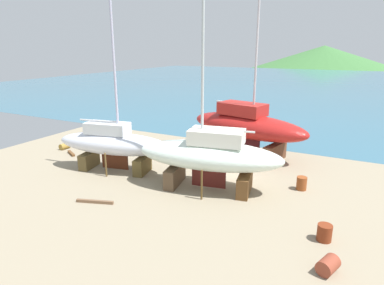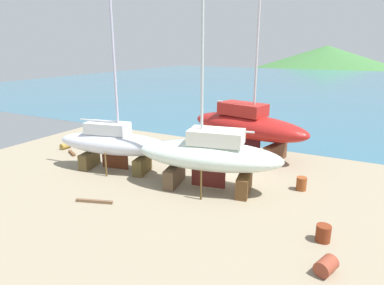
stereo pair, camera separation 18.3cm
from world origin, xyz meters
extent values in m
plane|color=gray|center=(0.00, -2.75, 0.00)|extent=(40.42, 40.42, 0.00)
cube|color=#376982|center=(0.00, 67.01, 0.00)|extent=(155.39, 119.30, 0.01)
cone|color=#40763B|center=(-13.07, 174.31, 0.00)|extent=(124.06, 124.06, 19.80)
cube|color=brown|center=(-5.58, -2.74, 0.58)|extent=(1.06, 1.99, 1.16)
cube|color=brown|center=(-9.84, -3.60, 0.58)|extent=(1.06, 1.99, 1.16)
cylinder|color=brown|center=(-7.96, -1.90, 0.86)|extent=(0.12, 0.12, 1.72)
cylinder|color=brown|center=(-7.45, -4.44, 0.86)|extent=(0.12, 0.12, 1.72)
ellipsoid|color=silver|center=(-7.71, -3.17, 2.04)|extent=(8.99, 4.04, 1.60)
cube|color=#4B2010|center=(-7.71, -3.17, 0.68)|extent=(2.06, 0.49, 1.12)
cube|color=silver|center=(-8.13, -3.26, 3.17)|extent=(3.35, 2.01, 0.80)
cylinder|color=#B7B5CF|center=(-7.28, -3.08, 7.83)|extent=(0.17, 0.17, 10.12)
cylinder|color=silver|center=(-8.77, -3.39, 3.67)|extent=(3.01, 0.72, 0.12)
cube|color=brown|center=(2.20, 4.36, 0.68)|extent=(1.32, 2.85, 1.35)
cube|color=brown|center=(-2.95, 5.58, 0.68)|extent=(1.32, 2.85, 1.35)
cylinder|color=brown|center=(0.06, 6.82, 1.02)|extent=(0.12, 0.12, 2.04)
cylinder|color=brown|center=(-0.81, 3.13, 1.02)|extent=(0.12, 0.12, 2.04)
ellipsoid|color=#AB1D1A|center=(-0.37, 4.97, 2.43)|extent=(11.10, 5.80, 1.97)
cube|color=#51171C|center=(-0.37, 4.97, 0.76)|extent=(2.49, 0.66, 1.38)
cube|color=red|center=(-0.89, 5.10, 3.81)|extent=(4.19, 2.89, 0.98)
cylinder|color=silver|center=(0.14, 4.85, 9.88)|extent=(0.18, 0.18, 13.11)
cylinder|color=silver|center=(-1.66, 5.28, 4.22)|extent=(3.64, 0.98, 0.13)
cube|color=brown|center=(-2.51, -3.39, 0.62)|extent=(1.14, 2.57, 1.25)
cube|color=brown|center=(2.03, -2.56, 0.62)|extent=(1.14, 2.57, 1.25)
cylinder|color=brown|center=(0.07, -4.66, 0.93)|extent=(0.12, 0.12, 1.87)
cylinder|color=brown|center=(-0.54, -1.29, 0.93)|extent=(0.12, 0.12, 1.87)
ellipsoid|color=white|center=(-0.24, -2.97, 2.23)|extent=(9.63, 4.72, 1.78)
cube|color=#561B16|center=(-0.24, -2.97, 0.71)|extent=(2.19, 0.48, 1.24)
cube|color=white|center=(0.22, -2.89, 3.47)|extent=(3.60, 2.43, 0.89)
cylinder|color=#B6BFC0|center=(-0.69, -3.06, 8.60)|extent=(0.17, 0.17, 11.14)
cylinder|color=silver|center=(0.90, -2.77, 3.92)|extent=(3.20, 0.70, 0.12)
cube|color=maroon|center=(-3.78, 0.88, 0.43)|extent=(0.37, 0.39, 0.86)
cube|color=orange|center=(-3.78, 0.88, 1.15)|extent=(0.46, 0.49, 0.58)
sphere|color=tan|center=(-3.78, 0.88, 1.55)|extent=(0.22, 0.22, 0.22)
cylinder|color=olive|center=(-15.20, -1.09, 0.26)|extent=(0.57, 0.94, 0.53)
cylinder|color=brown|center=(5.11, -0.46, 0.42)|extent=(0.82, 0.82, 0.85)
cylinder|color=brown|center=(-12.51, 3.20, 0.27)|extent=(0.93, 1.01, 0.54)
cylinder|color=brown|center=(7.46, -8.32, 0.33)|extent=(0.94, 1.08, 0.66)
cylinder|color=#2E4865|center=(-13.86, 1.73, 0.32)|extent=(0.92, 0.84, 0.64)
cylinder|color=maroon|center=(7.06, -5.94, 0.40)|extent=(0.83, 0.83, 0.80)
cube|color=brown|center=(-13.49, -1.98, 0.10)|extent=(1.39, 0.89, 0.19)
cube|color=brown|center=(-12.98, 0.52, 0.09)|extent=(1.41, 1.21, 0.18)
cube|color=brown|center=(-5.25, -7.95, 0.09)|extent=(2.17, 0.88, 0.18)
camera|label=1|loc=(7.80, -20.86, 8.71)|focal=30.80mm
camera|label=2|loc=(7.96, -20.77, 8.71)|focal=30.80mm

